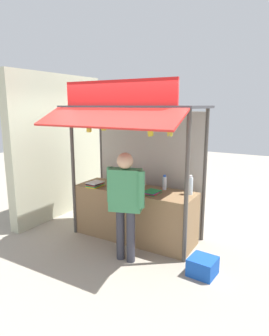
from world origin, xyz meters
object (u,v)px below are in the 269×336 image
object	(u,v)px
water_bottle_far_left	(164,183)
water_bottle_right	(114,176)
banana_bunch_inner_right	(150,131)
plastic_crate	(203,266)
magazine_stack_mid_left	(95,184)
magazine_stack_left	(131,189)
banana_bunch_inner_left	(104,126)
water_bottle_rear_center	(190,185)
banana_bunch_leftmost	(170,131)
magazine_stack_back_left	(125,186)
water_bottle_back_right	(143,180)
magazine_stack_front_right	(152,192)
banana_bunch_rightmost	(89,128)
vendor_person	(125,197)

from	to	relation	value
water_bottle_far_left	water_bottle_right	world-z (taller)	water_bottle_right
banana_bunch_inner_right	plastic_crate	distance (m)	1.93
magazine_stack_mid_left	magazine_stack_left	world-z (taller)	magazine_stack_left
water_bottle_right	magazine_stack_left	distance (m)	0.66
banana_bunch_inner_left	magazine_stack_left	bearing A→B (deg)	39.11
water_bottle_rear_center	plastic_crate	bearing A→B (deg)	-56.65
banana_bunch_leftmost	banana_bunch_inner_left	xyz separation A→B (m)	(-1.07, 0.00, 0.02)
water_bottle_right	magazine_stack_back_left	distance (m)	0.40
water_bottle_rear_center	water_bottle_back_right	world-z (taller)	water_bottle_rear_center
magazine_stack_back_left	magazine_stack_front_right	size ratio (longest dim) A/B	0.89
banana_bunch_rightmost	banana_bunch_inner_left	bearing A→B (deg)	0.30
magazine_stack_mid_left	banana_bunch_rightmost	bearing A→B (deg)	-68.31
magazine_stack_back_left	vendor_person	distance (m)	0.83
magazine_stack_left	banana_bunch_leftmost	xyz separation A→B (m)	(0.75, -0.26, 0.97)
water_bottle_back_right	magazine_stack_front_right	distance (m)	0.44
magazine_stack_left	magazine_stack_front_right	xyz separation A→B (m)	(0.32, 0.08, -0.02)
magazine_stack_back_left	banana_bunch_rightmost	world-z (taller)	banana_bunch_rightmost
magazine_stack_mid_left	banana_bunch_inner_right	distance (m)	1.51
vendor_person	banana_bunch_inner_right	bearing A→B (deg)	31.40
water_bottle_far_left	water_bottle_right	distance (m)	0.95
water_bottle_rear_center	water_bottle_back_right	bearing A→B (deg)	176.81
water_bottle_right	vendor_person	bearing A→B (deg)	-48.86
water_bottle_far_left	water_bottle_right	size ratio (longest dim) A/B	0.94
magazine_stack_mid_left	banana_bunch_inner_right	bearing A→B (deg)	-11.04
water_bottle_right	magazine_stack_front_right	xyz separation A→B (m)	(0.87, -0.26, -0.10)
water_bottle_back_right	banana_bunch_leftmost	size ratio (longest dim) A/B	0.82
magazine_stack_front_right	banana_bunch_rightmost	distance (m)	1.39
plastic_crate	magazine_stack_mid_left	bearing A→B (deg)	170.94
magazine_stack_back_left	banana_bunch_rightmost	bearing A→B (deg)	-132.25
banana_bunch_inner_right	magazine_stack_mid_left	bearing A→B (deg)	168.96
water_bottle_rear_center	magazine_stack_front_right	world-z (taller)	water_bottle_rear_center
banana_bunch_leftmost	banana_bunch_inner_left	bearing A→B (deg)	179.86
water_bottle_rear_center	water_bottle_right	size ratio (longest dim) A/B	1.16
banana_bunch_inner_right	water_bottle_back_right	bearing A→B (deg)	124.89
plastic_crate	magazine_stack_left	bearing A→B (deg)	164.71
water_bottle_far_left	vendor_person	bearing A→B (deg)	-101.26
water_bottle_rear_center	magazine_stack_back_left	xyz separation A→B (m)	(-1.06, -0.17, -0.12)
banana_bunch_inner_left	plastic_crate	world-z (taller)	banana_bunch_inner_left
magazine_stack_left	banana_bunch_leftmost	distance (m)	1.26
banana_bunch_inner_right	vendor_person	size ratio (longest dim) A/B	0.18
water_bottle_right	banana_bunch_inner_left	world-z (taller)	banana_bunch_inner_left
water_bottle_far_left	magazine_stack_back_left	world-z (taller)	water_bottle_far_left
water_bottle_back_right	magazine_stack_front_right	size ratio (longest dim) A/B	0.78
water_bottle_back_right	magazine_stack_front_right	xyz separation A→B (m)	(0.31, -0.30, -0.09)
magazine_stack_mid_left	banana_bunch_leftmost	size ratio (longest dim) A/B	1.07
magazine_stack_mid_left	banana_bunch_leftmost	distance (m)	1.75
banana_bunch_leftmost	banana_bunch_inner_right	distance (m)	0.29
water_bottle_far_left	water_bottle_back_right	bearing A→B (deg)	179.17
water_bottle_far_left	banana_bunch_inner_left	xyz separation A→B (m)	(-0.72, -0.63, 0.92)
water_bottle_far_left	magazine_stack_back_left	bearing A→B (deg)	-161.13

